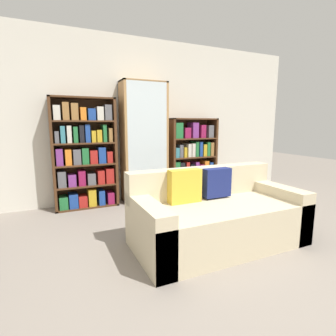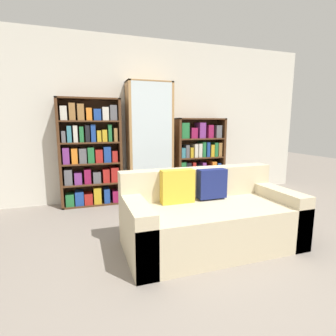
% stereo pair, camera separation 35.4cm
% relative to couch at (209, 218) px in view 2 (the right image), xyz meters
% --- Properties ---
extents(ground_plane, '(16.00, 16.00, 0.00)m').
position_rel_couch_xyz_m(ground_plane, '(-0.17, -0.56, -0.29)').
color(ground_plane, gray).
extents(wall_back, '(6.23, 0.06, 2.70)m').
position_rel_couch_xyz_m(wall_back, '(-0.17, 2.11, 1.06)').
color(wall_back, silver).
rests_on(wall_back, ground).
extents(couch, '(1.82, 0.90, 0.82)m').
position_rel_couch_xyz_m(couch, '(0.00, 0.00, 0.00)').
color(couch, beige).
rests_on(couch, ground).
extents(bookshelf_left, '(0.95, 0.32, 1.68)m').
position_rel_couch_xyz_m(bookshelf_left, '(-1.12, 1.90, 0.52)').
color(bookshelf_left, '#4C2D19').
rests_on(bookshelf_left, ground).
extents(display_cabinet, '(0.74, 0.36, 1.97)m').
position_rel_couch_xyz_m(display_cabinet, '(-0.16, 1.89, 0.68)').
color(display_cabinet, '#AD7F4C').
rests_on(display_cabinet, ground).
extents(bookshelf_right, '(0.90, 0.32, 1.39)m').
position_rel_couch_xyz_m(bookshelf_right, '(0.77, 1.90, 0.37)').
color(bookshelf_right, '#4C2D19').
rests_on(bookshelf_right, ground).
extents(wine_bottle, '(0.07, 0.07, 0.35)m').
position_rel_couch_xyz_m(wine_bottle, '(0.15, 1.22, -0.15)').
color(wine_bottle, '#143819').
rests_on(wine_bottle, ground).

